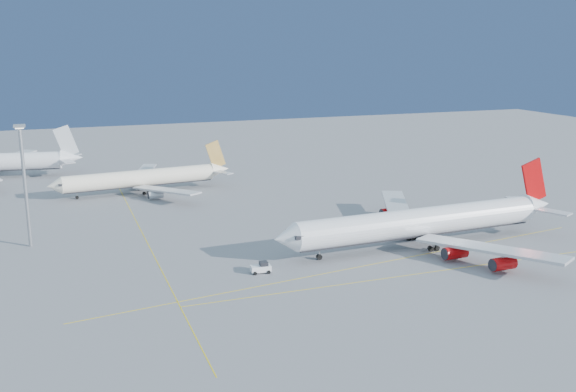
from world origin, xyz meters
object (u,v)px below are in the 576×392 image
at_px(airliner_virgin, 425,222).
at_px(airliner_etihad, 144,178).
at_px(pushback_tug, 261,268).
at_px(light_mast, 24,176).

bearing_deg(airliner_virgin, airliner_etihad, 122.12).
relative_size(airliner_virgin, pushback_tug, 17.67).
distance_m(airliner_etihad, light_mast, 57.51).
xyz_separation_m(airliner_etihad, light_mast, (-32.03, -46.26, 11.90)).
xyz_separation_m(airliner_virgin, light_mast, (-84.55, 30.15, 10.91)).
bearing_deg(airliner_etihad, pushback_tug, -87.80).
xyz_separation_m(airliner_virgin, airliner_etihad, (-52.52, 76.41, -0.98)).
xyz_separation_m(pushback_tug, light_mast, (-43.92, 34.61, 15.34)).
relative_size(airliner_etihad, light_mast, 2.04).
height_order(airliner_etihad, pushback_tug, airliner_etihad).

